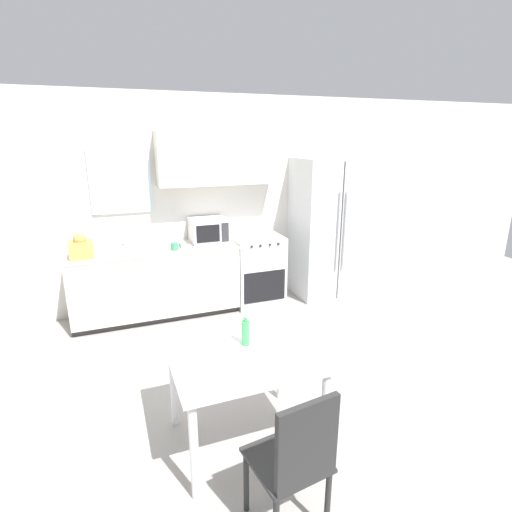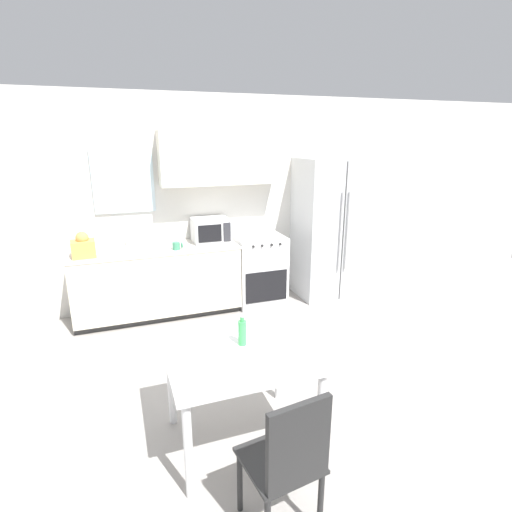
% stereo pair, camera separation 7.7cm
% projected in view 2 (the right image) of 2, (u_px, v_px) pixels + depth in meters
% --- Properties ---
extents(ground_plane, '(12.00, 12.00, 0.00)m').
position_uv_depth(ground_plane, '(240.00, 385.00, 3.65)').
color(ground_plane, gray).
extents(wall_back, '(12.00, 0.38, 2.70)m').
position_uv_depth(wall_back, '(193.00, 197.00, 5.14)').
color(wall_back, silver).
rests_on(wall_back, ground_plane).
extents(kitchen_counter, '(2.01, 0.63, 0.88)m').
position_uv_depth(kitchen_counter, '(158.00, 282.00, 4.97)').
color(kitchen_counter, '#333333').
rests_on(kitchen_counter, ground_plane).
extents(oven_range, '(0.64, 0.65, 0.93)m').
position_uv_depth(oven_range, '(258.00, 269.00, 5.39)').
color(oven_range, white).
rests_on(oven_range, ground_plane).
extents(refrigerator, '(0.91, 0.74, 1.91)m').
position_uv_depth(refrigerator, '(330.00, 228.00, 5.56)').
color(refrigerator, silver).
rests_on(refrigerator, ground_plane).
extents(kitchen_sink, '(0.67, 0.43, 0.21)m').
position_uv_depth(kitchen_sink, '(130.00, 249.00, 4.75)').
color(kitchen_sink, '#B7BABC').
rests_on(kitchen_sink, kitchen_counter).
extents(microwave, '(0.46, 0.39, 0.30)m').
position_uv_depth(microwave, '(211.00, 230.00, 5.11)').
color(microwave, silver).
rests_on(microwave, kitchen_counter).
extents(coffee_mug, '(0.12, 0.09, 0.09)m').
position_uv_depth(coffee_mug, '(177.00, 246.00, 4.76)').
color(coffee_mug, '#3F8C66').
rests_on(coffee_mug, kitchen_counter).
extents(grocery_bag_0, '(0.26, 0.23, 0.29)m').
position_uv_depth(grocery_bag_0, '(83.00, 247.00, 4.44)').
color(grocery_bag_0, '#DB994C').
rests_on(grocery_bag_0, kitchen_counter).
extents(dining_table, '(1.02, 0.85, 0.73)m').
position_uv_depth(dining_table, '(240.00, 366.00, 2.82)').
color(dining_table, white).
rests_on(dining_table, ground_plane).
extents(dining_chair_near, '(0.45, 0.45, 0.93)m').
position_uv_depth(dining_chair_near, '(289.00, 458.00, 2.12)').
color(dining_chair_near, '#282828').
rests_on(dining_chair_near, ground_plane).
extents(drink_bottle, '(0.06, 0.06, 0.24)m').
position_uv_depth(drink_bottle, '(242.00, 332.00, 2.87)').
color(drink_bottle, '#3FB259').
rests_on(drink_bottle, dining_table).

